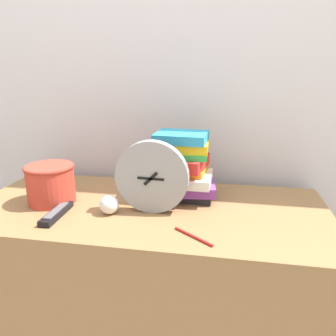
# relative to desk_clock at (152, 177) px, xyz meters

# --- Properties ---
(wall_back) EXTENTS (6.00, 0.04, 2.40)m
(wall_back) POSITION_rel_desk_clock_xyz_m (-0.02, 0.40, 0.34)
(wall_back) COLOR silver
(wall_back) RESTS_ON ground_plane
(desk) EXTENTS (1.27, 0.59, 0.73)m
(desk) POSITION_rel_desk_clock_xyz_m (-0.02, 0.04, -0.49)
(desk) COLOR olive
(desk) RESTS_ON ground_plane
(desk_clock) EXTENTS (0.25, 0.04, 0.25)m
(desk_clock) POSITION_rel_desk_clock_xyz_m (0.00, 0.00, 0.00)
(desk_clock) COLOR #99999E
(desk_clock) RESTS_ON desk
(book_stack) EXTENTS (0.26, 0.21, 0.25)m
(book_stack) POSITION_rel_desk_clock_xyz_m (0.08, 0.15, -0.00)
(book_stack) COLOR #232328
(book_stack) RESTS_ON desk
(basket) EXTENTS (0.18, 0.18, 0.14)m
(basket) POSITION_rel_desk_clock_xyz_m (-0.38, 0.02, -0.05)
(basket) COLOR #C63D2D
(basket) RESTS_ON desk
(tv_remote) EXTENTS (0.04, 0.18, 0.02)m
(tv_remote) POSITION_rel_desk_clock_xyz_m (-0.31, -0.09, -0.11)
(tv_remote) COLOR black
(tv_remote) RESTS_ON desk
(crumpled_paper_ball) EXTENTS (0.07, 0.07, 0.07)m
(crumpled_paper_ball) POSITION_rel_desk_clock_xyz_m (-0.14, -0.04, -0.09)
(crumpled_paper_ball) COLOR white
(crumpled_paper_ball) RESTS_ON desk
(pen) EXTENTS (0.12, 0.09, 0.01)m
(pen) POSITION_rel_desk_clock_xyz_m (0.16, -0.16, -0.12)
(pen) COLOR #B21E1E
(pen) RESTS_ON desk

